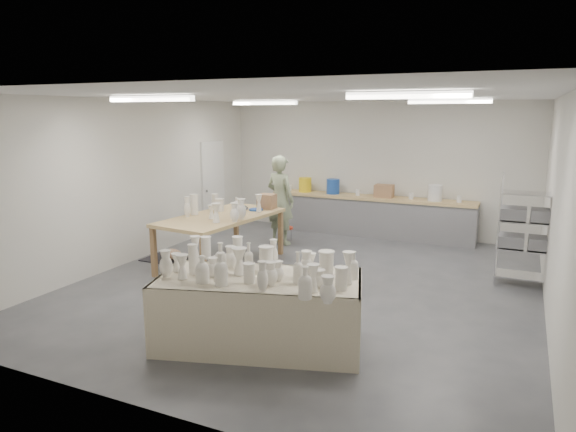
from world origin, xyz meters
The scene contains 9 objects.
room centered at (-0.11, 0.08, 2.06)m, with size 8.00×8.02×3.00m.
back_counter centered at (-0.01, 3.68, 0.49)m, with size 4.60×0.60×1.24m.
wire_shelf centered at (3.20, 1.40, 0.92)m, with size 0.88×0.48×1.80m.
drying_table centered at (0.33, -2.33, 0.47)m, with size 2.62×1.81×1.22m.
work_table centered at (-1.79, 0.40, 0.92)m, with size 1.50×2.58×1.29m.
rug centered at (-2.90, 0.20, 0.01)m, with size 1.00×0.70×0.02m, color black.
cat centered at (-2.88, 0.18, 0.12)m, with size 0.46×0.34×0.19m.
potter centered at (-1.54, 2.18, 0.94)m, with size 0.69×0.45×1.88m, color #95A47F.
red_stool centered at (-1.54, 2.45, 0.27)m, with size 0.33×0.33×0.30m.
Camera 1 is at (3.05, -7.43, 2.75)m, focal length 32.00 mm.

